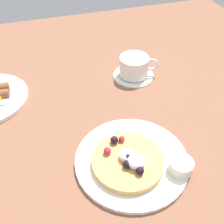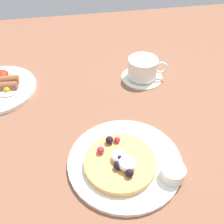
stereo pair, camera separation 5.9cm
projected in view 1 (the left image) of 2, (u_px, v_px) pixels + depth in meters
The scene contains 6 objects.
ground_plane at pixel (87, 138), 65.51cm from camera, with size 156.49×141.21×3.00cm, color brown.
pancake_plate at pixel (132, 160), 58.08cm from camera, with size 24.67×24.67×1.03cm, color white.
pancake_with_berries at pixel (128, 161), 55.94cm from camera, with size 15.26×15.26×3.78cm.
syrup_ramekin at pixel (181, 166), 54.69cm from camera, with size 4.98×4.98×2.65cm.
coffee_saucer at pixel (133, 75), 82.06cm from camera, with size 12.45×12.45×0.79cm, color white.
coffee_cup at pixel (134, 66), 79.77cm from camera, with size 11.65×8.78×5.77cm.
Camera 1 is at (-7.52, -43.67, 47.54)cm, focal length 42.75 mm.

